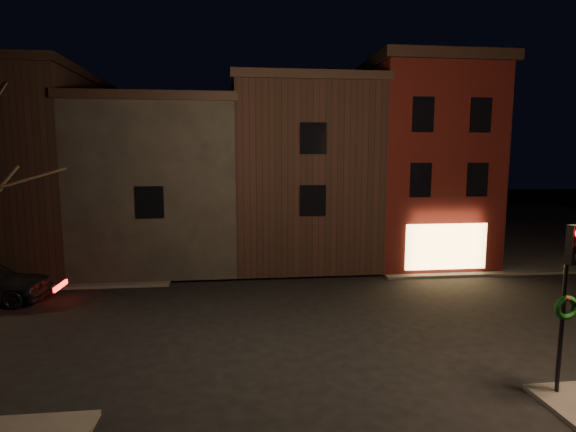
# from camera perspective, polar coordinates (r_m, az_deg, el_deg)

# --- Properties ---
(ground) EXTENTS (120.00, 120.00, 0.00)m
(ground) POSITION_cam_1_polar(r_m,az_deg,el_deg) (15.88, 0.95, -13.46)
(ground) COLOR black
(ground) RESTS_ON ground
(sidewalk_far_right) EXTENTS (30.00, 30.00, 0.12)m
(sidewalk_far_right) POSITION_cam_1_polar(r_m,az_deg,el_deg) (41.43, 25.57, -1.06)
(sidewalk_far_right) COLOR #2D2B28
(sidewalk_far_right) RESTS_ON ground
(corner_building) EXTENTS (6.50, 8.50, 10.50)m
(corner_building) POSITION_cam_1_polar(r_m,az_deg,el_deg) (26.14, 15.96, 6.58)
(corner_building) COLOR #450F0C
(corner_building) RESTS_ON ground
(row_building_a) EXTENTS (7.30, 10.30, 9.40)m
(row_building_a) POSITION_cam_1_polar(r_m,az_deg,el_deg) (25.45, 1.28, 5.58)
(row_building_a) COLOR black
(row_building_a) RESTS_ON ground
(row_building_b) EXTENTS (7.80, 10.30, 8.40)m
(row_building_b) POSITION_cam_1_polar(r_m,az_deg,el_deg) (25.53, -15.11, 4.20)
(row_building_b) COLOR black
(row_building_b) RESTS_ON ground
(row_building_c) EXTENTS (7.30, 10.30, 9.90)m
(row_building_c) POSITION_cam_1_polar(r_m,az_deg,el_deg) (27.54, -30.31, 5.23)
(row_building_c) COLOR black
(row_building_c) RESTS_ON ground
(traffic_signal) EXTENTS (0.58, 0.38, 4.05)m
(traffic_signal) POSITION_cam_1_polar(r_m,az_deg,el_deg) (12.23, 32.07, -7.24)
(traffic_signal) COLOR black
(traffic_signal) RESTS_ON sidewalk_near_right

